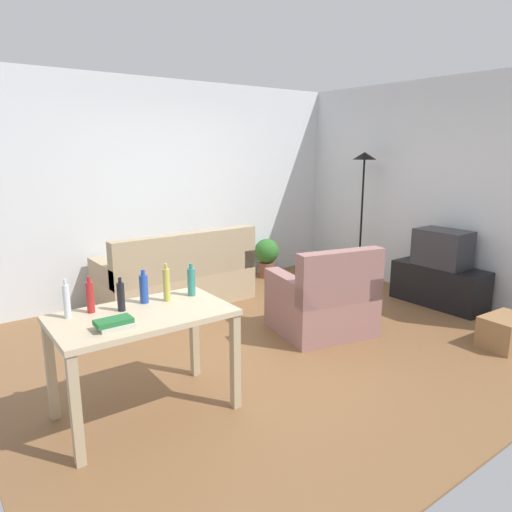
% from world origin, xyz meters
% --- Properties ---
extents(ground_plane, '(5.20, 4.40, 0.02)m').
position_xyz_m(ground_plane, '(0.00, 0.00, -0.01)').
color(ground_plane, brown).
extents(wall_rear, '(5.20, 0.10, 2.70)m').
position_xyz_m(wall_rear, '(0.00, 2.20, 1.35)').
color(wall_rear, silver).
rests_on(wall_rear, ground_plane).
extents(wall_right, '(0.10, 4.40, 2.70)m').
position_xyz_m(wall_right, '(2.60, 0.00, 1.35)').
color(wall_right, silver).
rests_on(wall_right, ground_plane).
extents(couch, '(1.82, 0.84, 0.92)m').
position_xyz_m(couch, '(-0.27, 1.59, 0.31)').
color(couch, tan).
rests_on(couch, ground_plane).
extents(tv_stand, '(0.44, 1.10, 0.48)m').
position_xyz_m(tv_stand, '(2.25, -0.34, 0.24)').
color(tv_stand, black).
rests_on(tv_stand, ground_plane).
extents(tv, '(0.41, 0.60, 0.44)m').
position_xyz_m(tv, '(2.25, -0.34, 0.70)').
color(tv, '#2D2D33').
rests_on(tv, tv_stand).
extents(torchiere_lamp, '(0.32, 0.32, 1.81)m').
position_xyz_m(torchiere_lamp, '(2.25, 0.92, 1.41)').
color(torchiere_lamp, black).
rests_on(torchiere_lamp, ground_plane).
extents(desk, '(1.22, 0.73, 0.76)m').
position_xyz_m(desk, '(-1.59, -0.44, 0.65)').
color(desk, '#C6B28E').
rests_on(desk, ground_plane).
extents(potted_plant, '(0.36, 0.36, 0.57)m').
position_xyz_m(potted_plant, '(1.35, 1.90, 0.33)').
color(potted_plant, brown).
rests_on(potted_plant, ground_plane).
extents(armchair, '(1.07, 1.02, 0.92)m').
position_xyz_m(armchair, '(0.50, -0.13, 0.32)').
color(armchair, '#996B66').
rests_on(armchair, ground_plane).
extents(storage_box, '(0.50, 0.37, 0.30)m').
position_xyz_m(storage_box, '(1.64, -1.43, 0.15)').
color(storage_box, olive).
rests_on(storage_box, ground_plane).
extents(bottle_clear, '(0.04, 0.04, 0.27)m').
position_xyz_m(bottle_clear, '(-2.03, -0.24, 0.88)').
color(bottle_clear, silver).
rests_on(bottle_clear, desk).
extents(bottle_red, '(0.05, 0.05, 0.26)m').
position_xyz_m(bottle_red, '(-1.87, -0.23, 0.87)').
color(bottle_red, '#AD2323').
rests_on(bottle_red, desk).
extents(bottle_dark, '(0.05, 0.05, 0.24)m').
position_xyz_m(bottle_dark, '(-1.69, -0.32, 0.87)').
color(bottle_dark, black).
rests_on(bottle_dark, desk).
extents(bottle_blue, '(0.06, 0.06, 0.25)m').
position_xyz_m(bottle_blue, '(-1.49, -0.25, 0.87)').
color(bottle_blue, '#2347A3').
rests_on(bottle_blue, desk).
extents(bottle_squat, '(0.05, 0.05, 0.28)m').
position_xyz_m(bottle_squat, '(-1.34, -0.31, 0.89)').
color(bottle_squat, '#BCB24C').
rests_on(bottle_squat, desk).
extents(bottle_tall, '(0.06, 0.06, 0.25)m').
position_xyz_m(bottle_tall, '(-1.13, -0.31, 0.87)').
color(bottle_tall, teal).
rests_on(bottle_tall, desk).
extents(book_stack, '(0.25, 0.17, 0.06)m').
position_xyz_m(book_stack, '(-1.84, -0.61, 0.79)').
color(book_stack, beige).
rests_on(book_stack, desk).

